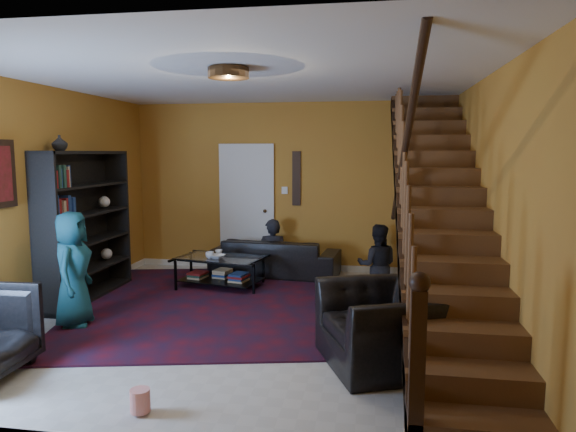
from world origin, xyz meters
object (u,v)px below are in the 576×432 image
Objects in this scene: sofa at (275,257)px; coffee_table at (221,270)px; armchair_right at (381,327)px; bookshelf at (86,228)px.

coffee_table is (-0.65, -0.89, -0.03)m from sofa.
sofa is 3.70m from armchair_right.
armchair_right is at bearing -46.75° from coffee_table.
sofa is at bearing 36.83° from bookshelf.
sofa is at bearing -175.99° from armchair_right.
bookshelf is at bearing -153.42° from coffee_table.
sofa is 1.54× the size of coffee_table.
bookshelf is 1.94m from coffee_table.
armchair_right is 3.33m from coffee_table.
bookshelf reaches higher than coffee_table.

